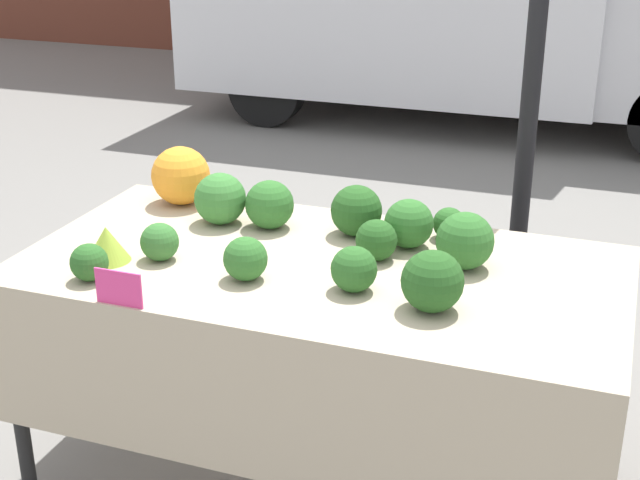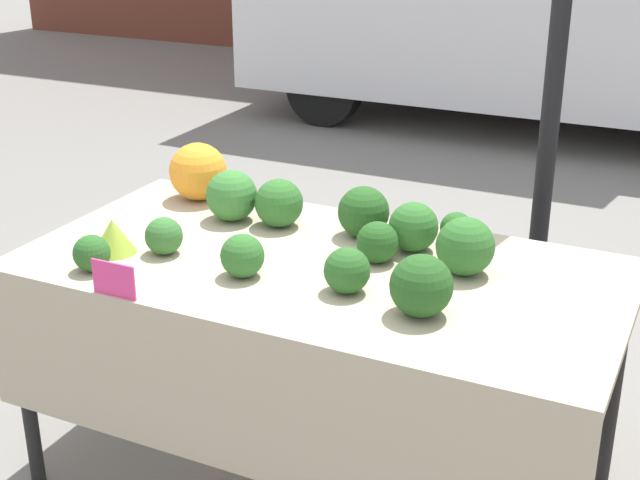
% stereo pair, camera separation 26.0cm
% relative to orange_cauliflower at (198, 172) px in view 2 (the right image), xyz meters
% --- Properties ---
extents(tent_pole, '(0.07, 0.07, 2.62)m').
position_rel_orange_cauliflower_xyz_m(tent_pole, '(1.19, 0.51, 0.36)').
color(tent_pole, black).
rests_on(tent_pole, ground_plane).
extents(market_table, '(1.92, 0.98, 0.85)m').
position_rel_orange_cauliflower_xyz_m(market_table, '(0.68, -0.42, -0.21)').
color(market_table, tan).
rests_on(market_table, ground_plane).
extents(orange_cauliflower, '(0.22, 0.22, 0.22)m').
position_rel_orange_cauliflower_xyz_m(orange_cauliflower, '(0.00, 0.00, 0.00)').
color(orange_cauliflower, orange).
rests_on(orange_cauliflower, market_table).
extents(romanesco_head, '(0.15, 0.15, 0.12)m').
position_rel_orange_cauliflower_xyz_m(romanesco_head, '(0.03, -0.56, -0.05)').
color(romanesco_head, '#93B238').
rests_on(romanesco_head, market_table).
extents(broccoli_head_0, '(0.18, 0.18, 0.18)m').
position_rel_orange_cauliflower_xyz_m(broccoli_head_0, '(1.12, -0.23, -0.02)').
color(broccoli_head_0, '#2D6628').
rests_on(broccoli_head_0, market_table).
extents(broccoli_head_1, '(0.17, 0.17, 0.17)m').
position_rel_orange_cauliflower_xyz_m(broccoli_head_1, '(0.41, -0.12, -0.02)').
color(broccoli_head_1, '#2D6628').
rests_on(broccoli_head_1, market_table).
extents(broccoli_head_2, '(0.18, 0.18, 0.18)m').
position_rel_orange_cauliflower_xyz_m(broccoli_head_2, '(0.71, -0.08, -0.02)').
color(broccoli_head_2, '#23511E').
rests_on(broccoli_head_2, market_table).
extents(broccoli_head_3, '(0.14, 0.14, 0.14)m').
position_rel_orange_cauliflower_xyz_m(broccoli_head_3, '(0.84, -0.51, -0.04)').
color(broccoli_head_3, '#285B23').
rests_on(broccoli_head_3, market_table).
extents(broccoli_head_4, '(0.18, 0.18, 0.18)m').
position_rel_orange_cauliflower_xyz_m(broccoli_head_4, '(1.09, -0.56, -0.02)').
color(broccoli_head_4, '#23511E').
rests_on(broccoli_head_4, market_table).
extents(broccoli_head_5, '(0.11, 0.11, 0.11)m').
position_rel_orange_cauliflower_xyz_m(broccoli_head_5, '(1.02, -0.01, -0.05)').
color(broccoli_head_5, '#285B23').
rests_on(broccoli_head_5, market_table).
extents(broccoli_head_6, '(0.14, 0.14, 0.14)m').
position_rel_orange_cauliflower_xyz_m(broccoli_head_6, '(0.51, -0.54, -0.04)').
color(broccoli_head_6, '#2D6628').
rests_on(broccoli_head_6, market_table).
extents(broccoli_head_7, '(0.13, 0.13, 0.13)m').
position_rel_orange_cauliflower_xyz_m(broccoli_head_7, '(0.84, -0.26, -0.04)').
color(broccoli_head_7, '#23511E').
rests_on(broccoli_head_7, market_table).
extents(broccoli_head_8, '(0.16, 0.16, 0.16)m').
position_rel_orange_cauliflower_xyz_m(broccoli_head_8, '(0.91, -0.12, -0.03)').
color(broccoli_head_8, '#2D6628').
rests_on(broccoli_head_8, market_table).
extents(broccoli_head_9, '(0.18, 0.18, 0.18)m').
position_rel_orange_cauliflower_xyz_m(broccoli_head_9, '(0.23, -0.14, -0.02)').
color(broccoli_head_9, '#387533').
rests_on(broccoli_head_9, market_table).
extents(broccoli_head_10, '(0.12, 0.12, 0.12)m').
position_rel_orange_cauliflower_xyz_m(broccoli_head_10, '(0.06, -0.71, -0.05)').
color(broccoli_head_10, '#285B23').
rests_on(broccoli_head_10, market_table).
extents(broccoli_head_11, '(0.12, 0.12, 0.12)m').
position_rel_orange_cauliflower_xyz_m(broccoli_head_11, '(0.19, -0.50, -0.05)').
color(broccoli_head_11, '#336B2D').
rests_on(broccoli_head_11, market_table).
extents(price_sign, '(0.15, 0.01, 0.11)m').
position_rel_orange_cauliflower_xyz_m(price_sign, '(0.24, -0.83, -0.06)').
color(price_sign, '#E53D84').
rests_on(price_sign, market_table).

